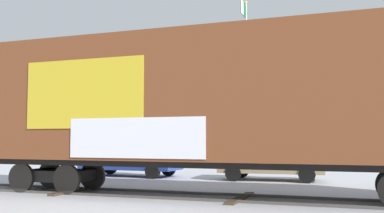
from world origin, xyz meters
name	(u,v)px	position (x,y,z in m)	size (l,w,h in m)	color
ground_plane	(270,200)	(0.00, 0.00, 0.00)	(260.00, 260.00, 0.00)	#B2B5BC
track	(205,196)	(-1.85, 0.03, 0.04)	(59.98, 5.73, 0.08)	#4C4742
freight_car	(219,100)	(-1.43, 0.00, 2.81)	(17.49, 4.03, 4.92)	brown
flagpole	(246,63)	(-2.82, 12.95, 6.07)	(0.18, 1.46, 9.75)	silver
hillside	(316,118)	(0.01, 70.23, 5.48)	(118.17, 40.63, 15.57)	silver
parked_car_blue	(130,156)	(-7.10, 6.50, 0.91)	(4.69, 2.18, 1.80)	navy
parked_car_tan	(270,159)	(-0.70, 6.25, 0.86)	(4.24, 1.99, 1.69)	#9E8966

